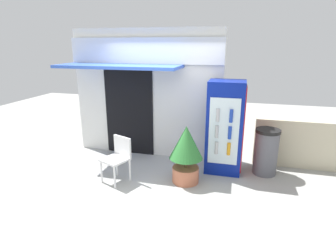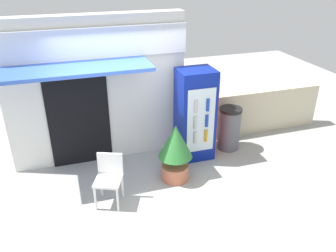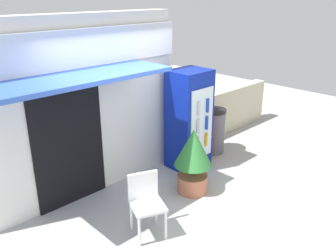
{
  "view_description": "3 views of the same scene",
  "coord_description": "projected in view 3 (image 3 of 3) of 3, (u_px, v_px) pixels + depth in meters",
  "views": [
    {
      "loc": [
        1.54,
        -4.22,
        2.45
      ],
      "look_at": [
        0.27,
        0.57,
        0.97
      ],
      "focal_mm": 29.43,
      "sensor_mm": 36.0,
      "label": 1
    },
    {
      "loc": [
        -1.04,
        -4.61,
        3.64
      ],
      "look_at": [
        0.63,
        0.59,
        0.95
      ],
      "focal_mm": 36.76,
      "sensor_mm": 36.0,
      "label": 2
    },
    {
      "loc": [
        -3.13,
        -3.02,
        3.05
      ],
      "look_at": [
        0.36,
        0.56,
        1.15
      ],
      "focal_mm": 37.92,
      "sensor_mm": 36.0,
      "label": 3
    }
  ],
  "objects": [
    {
      "name": "potted_plant_near_shop",
      "position": [
        193.0,
        156.0,
        5.58
      ],
      "size": [
        0.6,
        0.6,
        1.08
      ],
      "color": "#BC6B4C",
      "rests_on": "ground"
    },
    {
      "name": "plastic_chair",
      "position": [
        146.0,
        199.0,
        4.66
      ],
      "size": [
        0.55,
        0.55,
        0.83
      ],
      "color": "white",
      "rests_on": "ground"
    },
    {
      "name": "stone_boundary_wall",
      "position": [
        227.0,
        110.0,
        8.14
      ],
      "size": [
        2.67,
        0.24,
        0.99
      ],
      "primitive_type": "cube",
      "color": "beige",
      "rests_on": "ground"
    },
    {
      "name": "trash_bin",
      "position": [
        213.0,
        131.0,
        7.06
      ],
      "size": [
        0.46,
        0.46,
        0.91
      ],
      "color": "#595960",
      "rests_on": "ground"
    },
    {
      "name": "drink_cooler",
      "position": [
        189.0,
        120.0,
        6.34
      ],
      "size": [
        0.7,
        0.64,
        1.81
      ],
      "color": "navy",
      "rests_on": "ground"
    },
    {
      "name": "storefront_building",
      "position": [
        84.0,
        105.0,
        5.34
      ],
      "size": [
        3.32,
        1.18,
        2.78
      ],
      "color": "silver",
      "rests_on": "ground"
    },
    {
      "name": "ground",
      "position": [
        177.0,
        216.0,
        5.15
      ],
      "size": [
        16.0,
        16.0,
        0.0
      ],
      "primitive_type": "plane",
      "color": "#A3A39E"
    }
  ]
}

